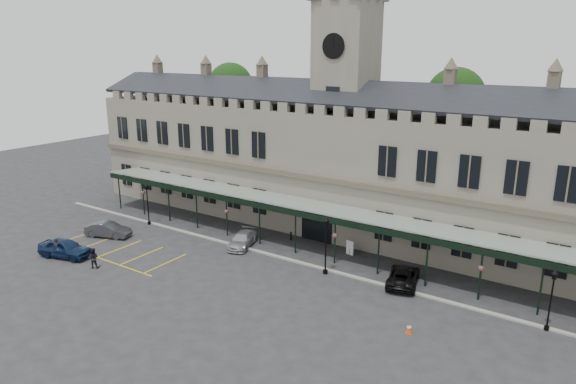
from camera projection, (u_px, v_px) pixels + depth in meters
The scene contains 21 objects.
ground at pixel (246, 282), 40.50m from camera, with size 140.00×140.00×0.00m, color #262629.
station_building at pixel (343, 165), 51.48m from camera, with size 60.00×10.36×17.30m.
clock_tower at pixel (345, 98), 49.75m from camera, with size 5.60×5.60×24.80m.
canopy at pixel (297, 227), 45.82m from camera, with size 50.00×4.10×4.30m.
kerb at pixel (285, 259), 44.88m from camera, with size 60.00×0.40×0.12m, color gray.
parking_markings at pixel (115, 251), 46.80m from camera, with size 16.00×6.00×0.01m, color gold, non-canonical shape.
tree_behind_left at pixel (231, 87), 68.81m from camera, with size 6.00×6.00×16.00m.
tree_behind_mid at pixel (455, 99), 52.75m from camera, with size 6.00×6.00×16.00m.
lamp_post_left at pixel (147, 200), 53.08m from camera, with size 0.42×0.42×4.45m.
lamp_post_mid at pixel (326, 240), 41.25m from camera, with size 0.46×0.46×4.90m.
lamp_post_right at pixel (552, 295), 32.93m from camera, with size 0.41×0.41×4.31m.
traffic_cone at pixel (409, 329), 33.17m from camera, with size 0.41×0.41×0.66m.
sign_board at pixel (350, 248), 45.72m from camera, with size 0.76×0.19×1.31m.
bollard_left at pixel (291, 236), 49.25m from camera, with size 0.15×0.15×0.84m, color black.
bollard_right at pixel (349, 248), 46.28m from camera, with size 0.15×0.15×0.87m, color black.
car_left_a at pixel (65, 248), 45.18m from camera, with size 1.95×4.84×1.65m, color #0E1F3E.
car_left_b at pixel (108, 230), 50.07m from camera, with size 1.55×4.43×1.46m, color #33363A.
car_taxi at pixel (242, 240), 47.68m from camera, with size 1.80×4.44×1.29m, color #97999E.
car_van at pixel (403, 276), 40.02m from camera, with size 2.21×4.78×1.33m, color black.
person_a at pixel (57, 249), 44.68m from camera, with size 0.70×0.46×1.92m, color black.
person_b at pixel (93, 258), 42.89m from camera, with size 0.86×0.67×1.77m, color black.
Camera 1 is at (23.39, -28.94, 17.83)m, focal length 32.00 mm.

